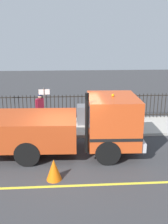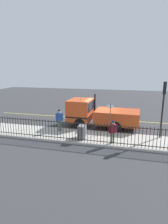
% 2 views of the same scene
% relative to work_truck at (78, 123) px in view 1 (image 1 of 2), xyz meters
% --- Properties ---
extents(ground_plane, '(57.71, 57.71, 0.00)m').
position_rel_work_truck_xyz_m(ground_plane, '(-0.41, 0.35, -1.28)').
color(ground_plane, '#38383A').
rests_on(ground_plane, ground).
extents(sidewalk_slab, '(2.79, 26.23, 0.14)m').
position_rel_work_truck_xyz_m(sidewalk_slab, '(2.93, 0.35, -1.20)').
color(sidewalk_slab, '#B7B2A8').
rests_on(sidewalk_slab, ground).
extents(lane_marking, '(0.12, 23.61, 0.01)m').
position_rel_work_truck_xyz_m(lane_marking, '(-2.55, 0.35, -1.27)').
color(lane_marking, yellow).
rests_on(lane_marking, ground).
extents(work_truck, '(2.68, 6.36, 2.76)m').
position_rel_work_truck_xyz_m(work_truck, '(0.00, 0.00, 0.00)').
color(work_truck, '#D84C1E').
rests_on(work_truck, ground).
extents(worker_standing, '(0.53, 0.50, 1.78)m').
position_rel_work_truck_xyz_m(worker_standing, '(2.27, -2.51, -0.04)').
color(worker_standing, '#264C99').
rests_on(worker_standing, sidewalk_slab).
extents(pedestrian_distant, '(0.42, 0.51, 1.59)m').
position_rel_work_truck_xyz_m(pedestrian_distant, '(3.76, 1.89, -0.16)').
color(pedestrian_distant, maroon).
rests_on(pedestrian_distant, sidewalk_slab).
extents(iron_fence, '(0.04, 22.33, 1.43)m').
position_rel_work_truck_xyz_m(iron_fence, '(4.11, 0.35, -0.41)').
color(iron_fence, black).
rests_on(iron_fence, sidewalk_slab).
extents(utility_cabinet, '(0.89, 0.47, 0.98)m').
position_rel_work_truck_xyz_m(utility_cabinet, '(3.37, -0.35, -0.64)').
color(utility_cabinet, slate).
rests_on(utility_cabinet, sidewalk_slab).
extents(traffic_cone, '(0.52, 0.52, 0.74)m').
position_rel_work_truck_xyz_m(traffic_cone, '(-2.11, 0.90, -0.90)').
color(traffic_cone, orange).
rests_on(traffic_cone, ground).
extents(street_sign, '(0.10, 0.50, 2.30)m').
position_rel_work_truck_xyz_m(street_sign, '(1.69, 1.46, 0.31)').
color(street_sign, '#4C4C4C').
rests_on(street_sign, sidewalk_slab).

